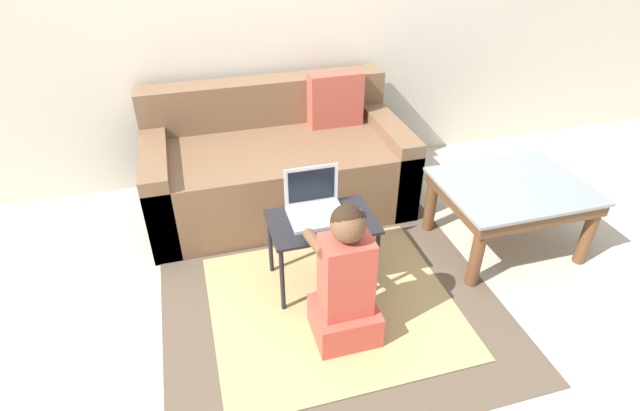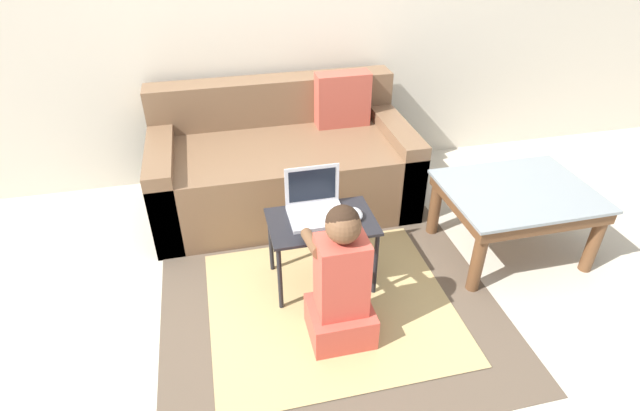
# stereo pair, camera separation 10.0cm
# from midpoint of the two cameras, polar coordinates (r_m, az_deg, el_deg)

# --- Properties ---
(ground_plane) EXTENTS (16.00, 16.00, 0.00)m
(ground_plane) POSITION_cam_midpoint_polar(r_m,az_deg,el_deg) (2.78, -0.28, -9.57)
(ground_plane) COLOR beige
(area_rug) EXTENTS (1.74, 1.55, 0.01)m
(area_rug) POSITION_cam_midpoint_polar(r_m,az_deg,el_deg) (2.68, 0.35, -11.33)
(area_rug) COLOR brown
(area_rug) RESTS_ON ground_plane
(couch) EXTENTS (1.67, 0.90, 0.83)m
(couch) POSITION_cam_midpoint_polar(r_m,az_deg,el_deg) (3.36, -5.74, 4.67)
(couch) COLOR brown
(couch) RESTS_ON ground_plane
(coffee_table) EXTENTS (0.82, 0.65, 0.43)m
(coffee_table) POSITION_cam_midpoint_polar(r_m,az_deg,el_deg) (3.07, 20.17, 1.13)
(coffee_table) COLOR gray
(coffee_table) RESTS_ON ground_plane
(laptop_desk) EXTENTS (0.55, 0.36, 0.42)m
(laptop_desk) POSITION_cam_midpoint_polar(r_m,az_deg,el_deg) (2.60, -0.86, -2.71)
(laptop_desk) COLOR black
(laptop_desk) RESTS_ON ground_plane
(laptop) EXTENTS (0.29, 0.24, 0.24)m
(laptop) POSITION_cam_midpoint_polar(r_m,az_deg,el_deg) (2.59, -1.58, -0.36)
(laptop) COLOR silver
(laptop) RESTS_ON laptop_desk
(computer_mouse) EXTENTS (0.07, 0.11, 0.04)m
(computer_mouse) POSITION_cam_midpoint_polar(r_m,az_deg,el_deg) (2.59, 3.04, -0.85)
(computer_mouse) COLOR #B2B7C1
(computer_mouse) RESTS_ON laptop_desk
(person_seated) EXTENTS (0.30, 0.42, 0.75)m
(person_seated) POSITION_cam_midpoint_polar(r_m,az_deg,el_deg) (2.32, 1.67, -8.90)
(person_seated) COLOR #CC4C3D
(person_seated) RESTS_ON ground_plane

